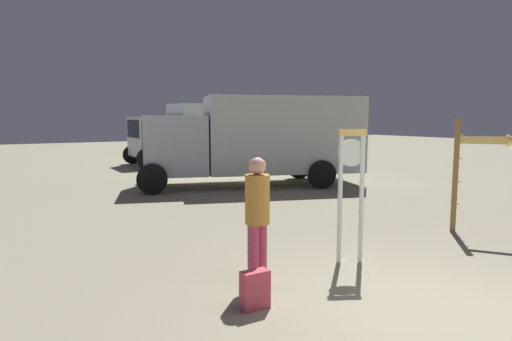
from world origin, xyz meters
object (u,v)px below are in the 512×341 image
(arrow_sign, at_px, (478,159))
(backpack, at_px, (255,290))
(box_truck_far, at_px, (206,131))
(box_truck_near, at_px, (260,137))
(person_near_clock, at_px, (257,214))
(standing_clock, at_px, (351,181))

(arrow_sign, height_order, backpack, arrow_sign)
(box_truck_far, bearing_deg, arrow_sign, -94.75)
(box_truck_near, relative_size, box_truck_far, 1.08)
(backpack, xyz_separation_m, box_truck_far, (6.68, 16.10, 1.37))
(person_near_clock, height_order, box_truck_near, box_truck_near)
(standing_clock, bearing_deg, box_truck_far, 73.53)
(standing_clock, height_order, box_truck_near, box_truck_near)
(person_near_clock, distance_m, backpack, 1.08)
(box_truck_near, bearing_deg, box_truck_far, 78.57)
(arrow_sign, xyz_separation_m, box_truck_far, (1.27, 15.35, 0.14))
(standing_clock, distance_m, arrow_sign, 3.29)
(box_truck_near, bearing_deg, standing_clock, -111.36)
(arrow_sign, distance_m, box_truck_far, 15.40)
(standing_clock, bearing_deg, person_near_clock, -178.75)
(arrow_sign, height_order, person_near_clock, arrow_sign)
(backpack, distance_m, box_truck_near, 9.86)
(person_near_clock, bearing_deg, arrow_sign, 1.10)
(arrow_sign, relative_size, person_near_clock, 1.30)
(box_truck_near, bearing_deg, person_near_clock, -121.38)
(standing_clock, distance_m, box_truck_near, 8.20)
(standing_clock, distance_m, backpack, 2.47)
(standing_clock, bearing_deg, backpack, -161.93)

